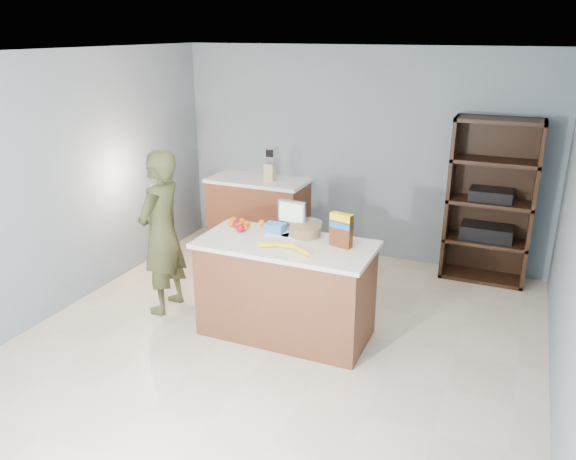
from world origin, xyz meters
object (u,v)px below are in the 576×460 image
at_px(shelving_unit, 490,204).
at_px(tv, 292,213).
at_px(person, 162,233).
at_px(cereal_box, 341,228).
at_px(counter_peninsula, 286,292).

height_order(shelving_unit, tv, shelving_unit).
height_order(person, tv, person).
relative_size(person, tv, 5.73).
xyz_separation_m(shelving_unit, cereal_box, (-1.08, -1.95, 0.21)).
relative_size(counter_peninsula, cereal_box, 5.27).
distance_m(counter_peninsula, tv, 0.73).
distance_m(person, tv, 1.29).
bearing_deg(person, cereal_box, 92.33).
bearing_deg(shelving_unit, tv, -133.45).
bearing_deg(cereal_box, counter_peninsula, -168.05).
distance_m(shelving_unit, tv, 2.38).
bearing_deg(counter_peninsula, shelving_unit, 52.89).
relative_size(counter_peninsula, person, 0.96).
distance_m(shelving_unit, cereal_box, 2.24).
xyz_separation_m(person, tv, (1.22, 0.34, 0.25)).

